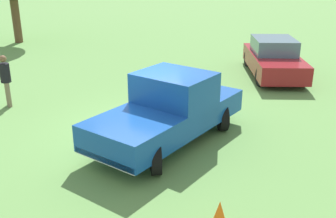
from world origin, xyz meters
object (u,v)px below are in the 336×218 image
sedan_near (274,59)px  traffic_cone (219,215)px  pickup_truck (171,107)px  person_bystander (6,78)px

sedan_near → traffic_cone: size_ratio=8.49×
pickup_truck → traffic_cone: (3.74, 0.40, -0.63)m
pickup_truck → person_bystander: size_ratio=2.80×
sedan_near → traffic_cone: 10.46m
pickup_truck → traffic_cone: bearing=49.1°
pickup_truck → traffic_cone: size_ratio=8.50×
sedan_near → person_bystander: (2.54, -9.78, 0.24)m
pickup_truck → sedan_near: 7.51m
person_bystander → traffic_cone: bearing=-73.4°
sedan_near → person_bystander: person_bystander is taller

